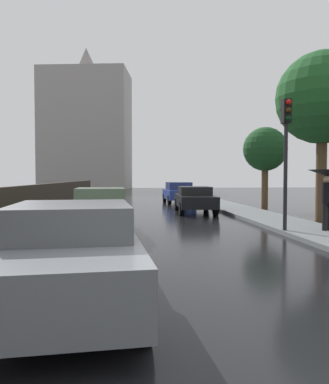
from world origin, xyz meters
name	(u,v)px	position (x,y,z in m)	size (l,w,h in m)	color
ground	(203,339)	(0.00, 0.00, 0.00)	(120.00, 120.00, 0.00)	black
car_grey_near_kerb	(72,253)	(-1.63, 1.33, 0.74)	(2.13, 4.51, 1.45)	slate
car_black_mid_road	(195,199)	(2.57, 14.84, 0.72)	(2.02, 4.43, 1.34)	black
car_blue_far_ahead	(178,192)	(2.67, 21.84, 0.76)	(1.94, 4.03, 1.47)	navy
car_green_behind_camera	(101,210)	(-1.72, 8.10, 0.76)	(1.95, 4.36, 1.48)	slate
pedestrian_with_umbrella_near	(328,180)	(5.42, 7.14, 1.72)	(1.19, 1.19, 1.92)	black
traffic_light	(286,139)	(4.12, 7.29, 3.01)	(0.26, 0.39, 4.13)	black
street_tree_near	(322,99)	(6.55, 9.64, 4.81)	(3.50, 3.50, 6.60)	#4C3823
street_tree_mid	(265,150)	(6.64, 15.80, 3.32)	(2.39, 2.39, 4.56)	#4C3823
distant_tower	(87,129)	(-7.35, 56.52, 9.45)	(14.41, 10.53, 22.23)	#9E9993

